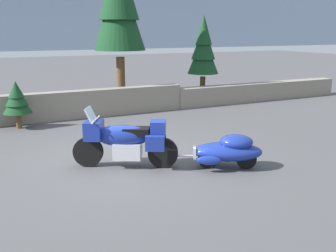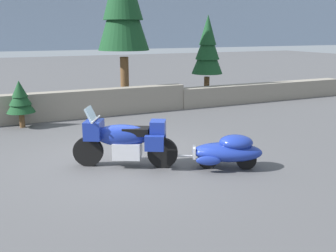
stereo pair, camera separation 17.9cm
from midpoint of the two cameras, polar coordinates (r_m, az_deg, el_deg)
The scene contains 6 objects.
ground_plane at distance 9.14m, azimuth -5.91°, elevation -4.95°, with size 80.00×80.00×0.00m, color #4C4C4F.
stone_guard_wall at distance 13.86m, azimuth -10.88°, elevation 3.10°, with size 24.00×0.59×0.94m.
touring_motorcycle at distance 8.52m, azimuth -5.78°, elevation -1.95°, with size 2.09×1.39×1.33m.
car_shaped_trailer at distance 8.50m, azimuth 9.33°, elevation -3.57°, with size 2.11×1.38×0.76m.
pine_tree_secondary at distance 16.60m, azimuth 6.12°, elevation 11.33°, with size 1.30×1.30×3.59m.
pine_sapling_near at distance 12.72m, azimuth -20.47°, elevation 3.81°, with size 0.86×0.86×1.46m.
Camera 2 is at (-2.69, -8.24, 2.91)m, focal length 41.63 mm.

